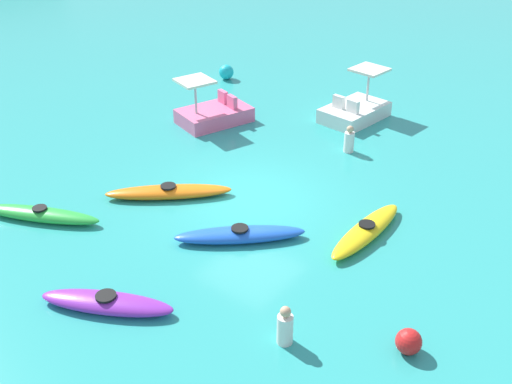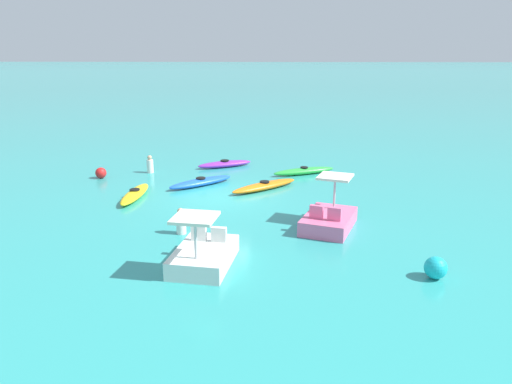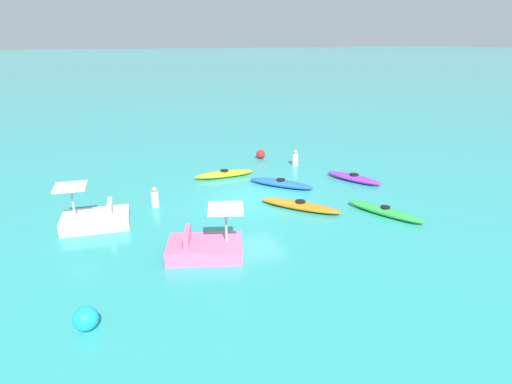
# 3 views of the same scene
# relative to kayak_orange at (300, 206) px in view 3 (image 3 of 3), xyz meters

# --- Properties ---
(ground_plane) EXTENTS (600.00, 600.00, 0.00)m
(ground_plane) POSITION_rel_kayak_orange_xyz_m (1.29, -1.85, -0.16)
(ground_plane) COLOR teal
(kayak_orange) EXTENTS (2.80, 3.03, 0.37)m
(kayak_orange) POSITION_rel_kayak_orange_xyz_m (0.00, 0.00, 0.00)
(kayak_orange) COLOR orange
(kayak_orange) RESTS_ON ground_plane
(kayak_purple) EXTENTS (1.93, 2.90, 0.37)m
(kayak_purple) POSITION_rel_kayak_orange_xyz_m (-4.17, -2.23, 0.00)
(kayak_purple) COLOR purple
(kayak_purple) RESTS_ON ground_plane
(kayak_green) EXTENTS (1.89, 3.20, 0.37)m
(kayak_green) POSITION_rel_kayak_orange_xyz_m (-2.84, 1.83, -0.00)
(kayak_green) COLOR green
(kayak_green) RESTS_ON ground_plane
(kayak_blue) EXTENTS (2.67, 2.84, 0.37)m
(kayak_blue) POSITION_rel_kayak_orange_xyz_m (-0.48, -2.88, 0.00)
(kayak_blue) COLOR blue
(kayak_blue) RESTS_ON ground_plane
(kayak_yellow) EXTENTS (3.10, 0.71, 0.37)m
(kayak_yellow) POSITION_rel_kayak_orange_xyz_m (1.55, -5.27, 0.00)
(kayak_yellow) COLOR yellow
(kayak_yellow) RESTS_ON ground_plane
(pedal_boat_white) EXTENTS (2.59, 1.79, 1.68)m
(pedal_boat_white) POSITION_rel_kayak_orange_xyz_m (7.89, -1.41, 0.17)
(pedal_boat_white) COLOR white
(pedal_boat_white) RESTS_ON ground_plane
(pedal_boat_pink) EXTENTS (2.75, 2.19, 1.68)m
(pedal_boat_pink) POSITION_rel_kayak_orange_xyz_m (4.70, 2.36, 0.17)
(pedal_boat_pink) COLOR pink
(pedal_boat_pink) RESTS_ON ground_plane
(buoy_red) EXTENTS (0.52, 0.52, 0.52)m
(buoy_red) POSITION_rel_kayak_orange_xyz_m (-1.54, -7.83, 0.10)
(buoy_red) COLOR red
(buoy_red) RESTS_ON ground_plane
(buoy_cyan) EXTENTS (0.60, 0.60, 0.60)m
(buoy_cyan) POSITION_rel_kayak_orange_xyz_m (8.39, 4.81, 0.14)
(buoy_cyan) COLOR #19B7C6
(buoy_cyan) RESTS_ON ground_plane
(person_near_shore) EXTENTS (0.42, 0.42, 0.88)m
(person_near_shore) POSITION_rel_kayak_orange_xyz_m (-2.75, -5.78, 0.22)
(person_near_shore) COLOR silver
(person_near_shore) RESTS_ON ground_plane
(person_by_kayaks) EXTENTS (0.38, 0.38, 0.88)m
(person_by_kayaks) POSITION_rel_kayak_orange_xyz_m (5.49, -2.54, 0.22)
(person_by_kayaks) COLOR silver
(person_by_kayaks) RESTS_ON ground_plane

